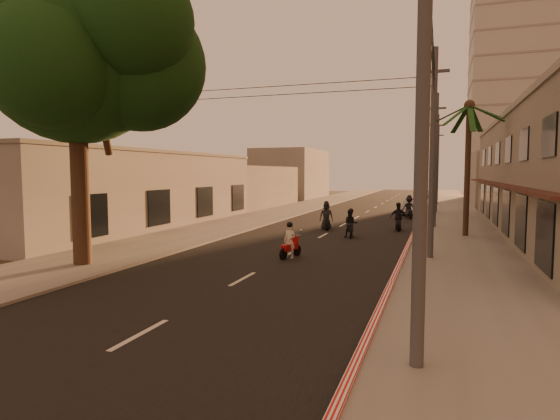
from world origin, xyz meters
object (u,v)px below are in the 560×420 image
Objects in this scene: scooter_mid_b at (398,218)px; scooter_far_b at (409,208)px; broadleaf_tree at (86,51)px; parked_car at (411,208)px; palm_tree at (469,113)px; scooter_red at (290,242)px; scooter_far_a at (326,217)px; scooter_mid_a at (351,224)px.

scooter_far_b is (0.17, 8.30, 0.06)m from scooter_mid_b.
broadleaf_tree is 3.06× the size of parked_car.
broadleaf_tree is at bearing -105.33° from parked_car.
parked_car is at bearing 105.40° from palm_tree.
scooter_red is 0.87× the size of scooter_mid_b.
palm_tree is (14.61, 13.86, -1.33)m from broadleaf_tree.
palm_tree is 4.28× the size of scooter_far_a.
parked_car is (10.79, 27.72, -7.84)m from broadleaf_tree.
broadleaf_tree is 30.76m from parked_car.
scooter_far_a is 13.77m from parked_car.
scooter_mid_b is (-3.97, 1.93, -6.31)m from palm_tree.
scooter_far_b is (10.81, 24.08, -7.58)m from broadleaf_tree.
palm_tree is 7.70m from scooter_mid_b.
scooter_far_b is at bearing 67.96° from scooter_mid_a.
broadleaf_tree is at bearing -131.82° from scooter_mid_b.
palm_tree is at bearing 66.10° from scooter_red.
scooter_mid_a is (8.31, 11.61, -7.69)m from broadleaf_tree.
scooter_mid_b is (3.69, 11.49, 0.11)m from scooter_red.
parked_car is (3.84, 23.43, -0.09)m from scooter_red.
parked_car is at bearing 70.52° from scooter_mid_a.
scooter_mid_b is at bearing -104.32° from scooter_far_b.
scooter_far_b is 0.49× the size of parked_car.
scooter_mid_a is at bearing -92.81° from parked_car.
broadleaf_tree is 20.18m from palm_tree.
broadleaf_tree is 6.43× the size of scooter_mid_b.
scooter_mid_a is at bearing 54.39° from broadleaf_tree.
scooter_mid_a is 3.85m from scooter_far_a.
scooter_far_b is (4.69, 9.31, 0.03)m from scooter_far_a.
scooter_red is at bearing 31.69° from broadleaf_tree.
scooter_red is 0.85× the size of scooter_far_a.
scooter_mid_a is 0.44× the size of parked_car.
broadleaf_tree is at bearing -136.52° from palm_tree.
scooter_far_a is (-8.50, 0.91, -6.28)m from palm_tree.
scooter_far_a is at bearing 173.89° from palm_tree.
scooter_red is 0.41× the size of parked_car.
parked_car is at bearing 77.11° from scooter_far_b.
scooter_far_a is at bearing -103.91° from parked_car.
scooter_red is 0.94× the size of scooter_mid_a.
parked_car is at bearing 68.72° from broadleaf_tree.
broadleaf_tree reaches higher than scooter_red.
palm_tree is 2.07× the size of parked_car.
scooter_red is at bearing -128.70° from palm_tree.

